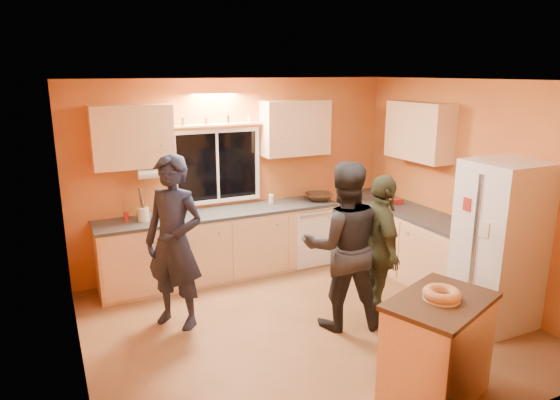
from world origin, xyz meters
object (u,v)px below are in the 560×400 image
refrigerator (499,245)px  person_right (381,250)px  person_left (174,243)px  island (437,348)px  person_center (343,246)px

refrigerator → person_right: size_ratio=1.10×
person_left → person_right: (2.03, -0.86, -0.12)m
island → person_center: size_ratio=0.61×
refrigerator → person_left: 3.45m
person_left → person_right: person_left is taller
person_left → person_center: 1.78m
refrigerator → person_center: person_center is taller
person_left → person_center: bearing=22.1°
island → person_left: bearing=106.0°
refrigerator → person_center: bearing=156.1°
island → person_right: person_right is taller
person_center → refrigerator: bearing=175.0°
person_left → person_center: (1.60, -0.78, -0.03)m
refrigerator → person_center: 1.67m
refrigerator → island: refrigerator is taller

